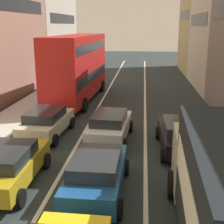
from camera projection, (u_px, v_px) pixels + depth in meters
sidewalk_left at (37, 101)px, 24.25m from camera, size 2.60×64.00×0.14m
lane_stripe_left at (100, 104)px, 23.78m from camera, size 0.16×60.00×0.01m
lane_stripe_right at (145, 105)px, 23.45m from camera, size 0.16×60.00×0.01m
sedan_centre_lane_second at (97, 173)px, 10.88m from camera, size 2.11×4.33×1.49m
wagon_left_lane_second at (9, 165)px, 11.47m from camera, size 2.10×4.32×1.49m
hatchback_centre_lane_third at (110, 125)px, 16.02m from camera, size 2.28×4.40×1.49m
sedan_left_lane_third at (47, 122)px, 16.62m from camera, size 2.27×4.40×1.49m
sedan_right_lane_behind_truck at (181, 135)px, 14.68m from camera, size 2.19×4.36×1.49m
bus_mid_queue_primary at (77, 65)px, 23.92m from camera, size 3.19×10.61×5.06m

